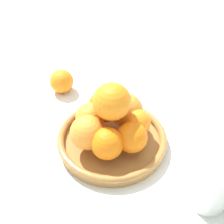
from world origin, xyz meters
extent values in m
plane|color=silver|center=(0.00, 0.00, 0.00)|extent=(4.00, 4.00, 0.00)
cylinder|color=#A57238|center=(0.00, 0.00, 0.01)|extent=(0.25, 0.25, 0.02)
torus|color=#A57238|center=(0.00, 0.00, 0.02)|extent=(0.26, 0.26, 0.02)
sphere|color=orange|center=(0.06, 0.00, 0.07)|extent=(0.07, 0.07, 0.07)
sphere|color=orange|center=(0.04, 0.04, 0.06)|extent=(0.06, 0.06, 0.06)
sphere|color=orange|center=(-0.01, 0.05, 0.07)|extent=(0.08, 0.08, 0.08)
sphere|color=orange|center=(-0.05, 0.03, 0.07)|extent=(0.08, 0.08, 0.08)
sphere|color=orange|center=(-0.05, -0.02, 0.07)|extent=(0.07, 0.07, 0.07)
sphere|color=orange|center=(-0.02, -0.06, 0.07)|extent=(0.08, 0.08, 0.08)
sphere|color=orange|center=(0.03, -0.05, 0.07)|extent=(0.07, 0.07, 0.07)
sphere|color=orange|center=(0.00, 0.00, 0.13)|extent=(0.08, 0.08, 0.08)
sphere|color=orange|center=(-0.25, 0.05, 0.03)|extent=(0.07, 0.07, 0.07)
cylinder|color=silver|center=(0.25, 0.02, 0.06)|extent=(0.08, 0.08, 0.11)
camera|label=1|loc=(0.36, -0.37, 0.56)|focal=50.00mm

